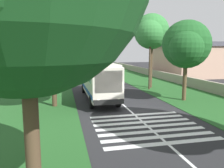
% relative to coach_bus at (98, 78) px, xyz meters
% --- Properties ---
extents(ground, '(160.00, 160.00, 0.00)m').
position_rel_coach_bus_xyz_m(ground, '(-6.10, -1.80, -2.15)').
color(ground, '#262628').
extents(grass_verge_left, '(120.00, 8.00, 0.04)m').
position_rel_coach_bus_xyz_m(grass_verge_left, '(8.90, 6.40, -2.13)').
color(grass_verge_left, '#235623').
rests_on(grass_verge_left, ground).
extents(grass_verge_right, '(120.00, 8.00, 0.04)m').
position_rel_coach_bus_xyz_m(grass_verge_right, '(8.90, -10.00, -2.13)').
color(grass_verge_right, '#235623').
rests_on(grass_verge_right, ground).
extents(centre_line, '(110.00, 0.16, 0.01)m').
position_rel_coach_bus_xyz_m(centre_line, '(8.90, -1.80, -2.14)').
color(centre_line, silver).
rests_on(centre_line, ground).
extents(coach_bus, '(11.16, 2.62, 3.73)m').
position_rel_coach_bus_xyz_m(coach_bus, '(0.00, 0.00, 0.00)').
color(coach_bus, silver).
rests_on(coach_bus, ground).
extents(zebra_crossing, '(5.85, 6.80, 0.01)m').
position_rel_coach_bus_xyz_m(zebra_crossing, '(-9.27, -1.80, -2.14)').
color(zebra_crossing, silver).
rests_on(zebra_crossing, ground).
extents(trailing_car_0, '(4.30, 1.78, 1.43)m').
position_rel_coach_bus_xyz_m(trailing_car_0, '(19.92, -0.26, -1.48)').
color(trailing_car_0, '#B7A893').
rests_on(trailing_car_0, ground).
extents(trailing_car_1, '(4.30, 1.78, 1.43)m').
position_rel_coach_bus_xyz_m(trailing_car_1, '(27.17, -3.56, -1.48)').
color(trailing_car_1, silver).
rests_on(trailing_car_1, ground).
extents(trailing_car_2, '(4.30, 1.78, 1.43)m').
position_rel_coach_bus_xyz_m(trailing_car_2, '(35.97, -0.19, -1.48)').
color(trailing_car_2, '#145933').
rests_on(trailing_car_2, ground).
extents(trailing_minibus_0, '(6.00, 2.14, 2.53)m').
position_rel_coach_bus_xyz_m(trailing_minibus_0, '(43.17, -0.26, -0.60)').
color(trailing_minibus_0, silver).
rests_on(trailing_minibus_0, ground).
extents(roadside_tree_left_0, '(9.20, 7.37, 11.77)m').
position_rel_coach_bus_xyz_m(roadside_tree_left_0, '(44.79, 4.01, 5.82)').
color(roadside_tree_left_0, brown).
rests_on(roadside_tree_left_0, grass_verge_left).
extents(roadside_tree_left_2, '(6.74, 5.84, 8.88)m').
position_rel_coach_bus_xyz_m(roadside_tree_left_2, '(-2.57, 4.39, 3.71)').
color(roadside_tree_left_2, '#4C3826').
rests_on(roadside_tree_left_2, grass_verge_left).
extents(roadside_tree_left_3, '(6.90, 5.68, 11.26)m').
position_rel_coach_bus_xyz_m(roadside_tree_left_3, '(36.06, 4.43, 6.16)').
color(roadside_tree_left_3, brown).
rests_on(roadside_tree_left_3, grass_verge_left).
extents(roadside_tree_left_4, '(5.87, 4.73, 8.43)m').
position_rel_coach_bus_xyz_m(roadside_tree_left_4, '(25.86, 4.21, 3.80)').
color(roadside_tree_left_4, '#4C3826').
rests_on(roadside_tree_left_4, grass_verge_left).
extents(roadside_tree_right_0, '(5.55, 4.62, 9.56)m').
position_rel_coach_bus_xyz_m(roadside_tree_right_0, '(5.18, -7.69, 5.02)').
color(roadside_tree_right_0, '#4C3826').
rests_on(roadside_tree_right_0, grass_verge_right).
extents(roadside_tree_right_2, '(8.36, 7.06, 9.83)m').
position_rel_coach_bus_xyz_m(roadside_tree_right_2, '(55.65, -7.08, 4.01)').
color(roadside_tree_right_2, brown).
rests_on(roadside_tree_right_2, grass_verge_right).
extents(roadside_tree_right_3, '(8.96, 7.47, 12.74)m').
position_rel_coach_bus_xyz_m(roadside_tree_right_3, '(47.96, -7.99, 6.69)').
color(roadside_tree_right_3, brown).
rests_on(roadside_tree_right_3, grass_verge_right).
extents(roadside_tree_right_4, '(5.51, 4.57, 7.70)m').
position_rel_coach_bus_xyz_m(roadside_tree_right_4, '(-2.83, -7.97, 3.17)').
color(roadside_tree_right_4, brown).
rests_on(roadside_tree_right_4, grass_verge_right).
extents(utility_pole, '(0.24, 1.40, 7.88)m').
position_rel_coach_bus_xyz_m(utility_pole, '(3.90, -7.18, 1.98)').
color(utility_pole, '#473828').
rests_on(utility_pole, grass_verge_right).
extents(roadside_wall, '(70.00, 0.40, 1.27)m').
position_rel_coach_bus_xyz_m(roadside_wall, '(13.90, -13.40, -1.47)').
color(roadside_wall, '#9E937F').
rests_on(roadside_wall, grass_verge_right).
extents(roadside_building, '(13.92, 9.81, 6.46)m').
position_rel_coach_bus_xyz_m(roadside_building, '(17.93, -20.45, 1.12)').
color(roadside_building, tan).
rests_on(roadside_building, ground).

